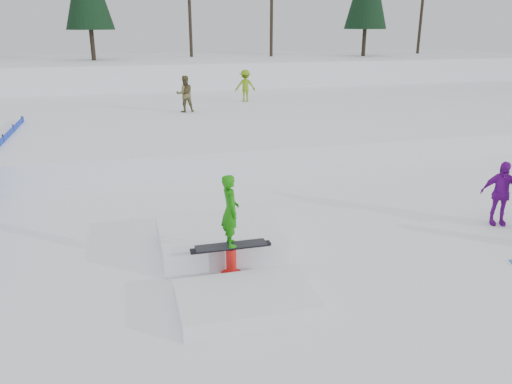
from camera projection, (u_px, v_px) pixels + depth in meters
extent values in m
plane|color=white|center=(257.00, 277.00, 9.91)|extent=(120.00, 120.00, 0.00)
cube|color=white|center=(153.00, 75.00, 37.00)|extent=(60.00, 14.00, 2.40)
cube|color=white|center=(173.00, 118.00, 24.44)|extent=(50.00, 18.00, 0.80)
cylinder|color=black|center=(5.00, 150.00, 17.68)|extent=(0.05, 0.05, 1.10)
cylinder|color=black|center=(15.00, 138.00, 19.42)|extent=(0.05, 0.05, 1.10)
cylinder|color=black|center=(23.00, 129.00, 21.16)|extent=(0.05, 0.05, 1.10)
cylinder|color=black|center=(93.00, 45.00, 33.95)|extent=(0.30, 0.30, 2.00)
cylinder|color=black|center=(272.00, 1.00, 37.06)|extent=(0.24, 0.24, 8.00)
cylinder|color=black|center=(364.00, 43.00, 38.35)|extent=(0.30, 0.30, 2.00)
imported|color=brown|center=(185.00, 94.00, 23.47)|extent=(0.88, 0.71, 1.70)
imported|color=#629110|center=(245.00, 86.00, 26.68)|extent=(1.16, 0.77, 1.67)
imported|color=#730C95|center=(500.00, 193.00, 12.32)|extent=(1.03, 0.72, 1.63)
cube|color=white|center=(219.00, 238.00, 11.08)|extent=(2.60, 2.20, 0.54)
cube|color=white|center=(246.00, 300.00, 8.83)|extent=(2.40, 1.60, 0.30)
cylinder|color=red|center=(231.00, 275.00, 9.97)|extent=(0.44, 0.44, 0.06)
cylinder|color=red|center=(231.00, 262.00, 9.88)|extent=(0.20, 0.20, 0.60)
cube|color=black|center=(231.00, 247.00, 9.77)|extent=(1.60, 0.16, 0.06)
cube|color=black|center=(231.00, 245.00, 9.76)|extent=(1.40, 0.28, 0.03)
imported|color=#157D09|center=(230.00, 210.00, 9.53)|extent=(0.34, 0.52, 1.42)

